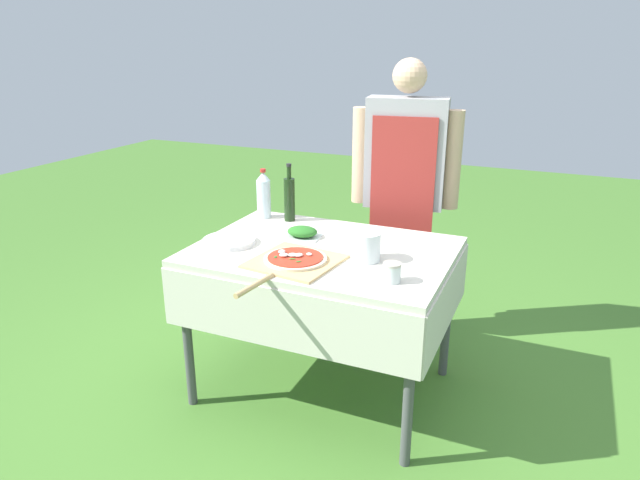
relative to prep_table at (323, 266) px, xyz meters
name	(u,v)px	position (x,y,z in m)	size (l,w,h in m)	color
ground_plane	(323,387)	(0.00, 0.00, -0.70)	(12.00, 12.00, 0.00)	#477A2D
prep_table	(323,266)	(0.00, 0.00, 0.00)	(1.24, 0.91, 0.79)	beige
person_cook	(404,181)	(0.19, 0.76, 0.28)	(0.61, 0.26, 1.65)	#333D56
pizza_on_peel	(294,261)	(-0.04, -0.24, 0.10)	(0.41, 0.63, 0.05)	tan
oil_bottle	(289,198)	(-0.35, 0.34, 0.22)	(0.06, 0.06, 0.32)	black
water_bottle	(264,195)	(-0.51, 0.33, 0.22)	(0.08, 0.08, 0.28)	silver
herb_container	(302,232)	(-0.16, 0.10, 0.12)	(0.20, 0.16, 0.06)	silver
mixing_tub	(366,246)	(0.24, -0.06, 0.16)	(0.13, 0.13, 0.13)	silver
plate_stack	(229,241)	(-0.45, -0.12, 0.10)	(0.26, 0.26, 0.02)	white
sauce_jar	(392,274)	(0.42, -0.26, 0.13)	(0.08, 0.08, 0.08)	silver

